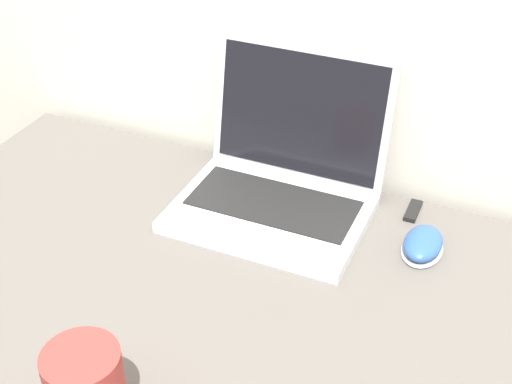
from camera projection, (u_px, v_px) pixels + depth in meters
The scene contains 3 objects.
laptop at pixel (281, 175), 1.21m from camera, with size 0.32×0.28×0.25m.
computer_mouse at pixel (423, 244), 1.12m from camera, with size 0.06×0.10×0.03m.
usb_stick at pixel (413, 211), 1.21m from camera, with size 0.02×0.06×0.01m.
Camera 1 is at (0.43, -0.34, 1.48)m, focal length 50.00 mm.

